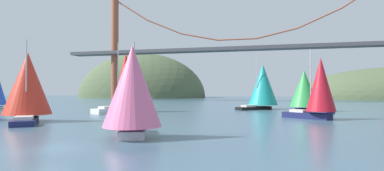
% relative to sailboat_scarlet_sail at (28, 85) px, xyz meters
% --- Properties ---
extents(ground_plane, '(360.00, 360.00, 0.00)m').
position_rel_sailboat_scarlet_sail_xyz_m(ground_plane, '(15.15, -14.57, -4.53)').
color(ground_plane, '#426075').
extents(headland_left, '(67.92, 44.00, 45.57)m').
position_rel_sailboat_scarlet_sail_xyz_m(headland_left, '(-39.85, 120.43, -4.53)').
color(headland_left, '#4C5B3D').
rests_on(headland_left, ground_plane).
extents(suspension_bridge, '(131.37, 6.00, 39.43)m').
position_rel_sailboat_scarlet_sail_xyz_m(suspension_bridge, '(15.15, 80.43, 14.47)').
color(suspension_bridge, brown).
rests_on(suspension_bridge, ground_plane).
extents(sailboat_scarlet_sail, '(8.86, 9.85, 9.93)m').
position_rel_sailboat_scarlet_sail_xyz_m(sailboat_scarlet_sail, '(0.00, 0.00, 0.00)').
color(sailboat_scarlet_sail, '#191E4C').
rests_on(sailboat_scarlet_sail, ground_plane).
extents(sailboat_pink_spinnaker, '(6.13, 8.40, 8.02)m').
position_rel_sailboat_scarlet_sail_xyz_m(sailboat_pink_spinnaker, '(18.39, -8.82, -0.51)').
color(sailboat_pink_spinnaker, white).
rests_on(sailboat_pink_spinnaker, ground_plane).
extents(sailboat_green_sail, '(8.29, 8.54, 8.59)m').
position_rel_sailboat_scarlet_sail_xyz_m(sailboat_green_sail, '(34.18, 28.90, -0.53)').
color(sailboat_green_sail, '#191E4C').
rests_on(sailboat_green_sail, ground_plane).
extents(sailboat_crimson_sail, '(7.64, 6.44, 9.46)m').
position_rel_sailboat_scarlet_sail_xyz_m(sailboat_crimson_sail, '(34.95, 12.98, -0.26)').
color(sailboat_crimson_sail, '#191E4C').
rests_on(sailboat_crimson_sail, ground_plane).
extents(sailboat_red_spinnaker, '(6.34, 9.73, 12.22)m').
position_rel_sailboat_scarlet_sail_xyz_m(sailboat_red_spinnaker, '(3.25, 19.32, 0.91)').
color(sailboat_red_spinnaker, white).
rests_on(sailboat_red_spinnaker, ground_plane).
extents(sailboat_teal_sail, '(9.31, 9.88, 10.40)m').
position_rel_sailboat_scarlet_sail_xyz_m(sailboat_teal_sail, '(26.41, 34.40, 0.34)').
color(sailboat_teal_sail, black).
rests_on(sailboat_teal_sail, ground_plane).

